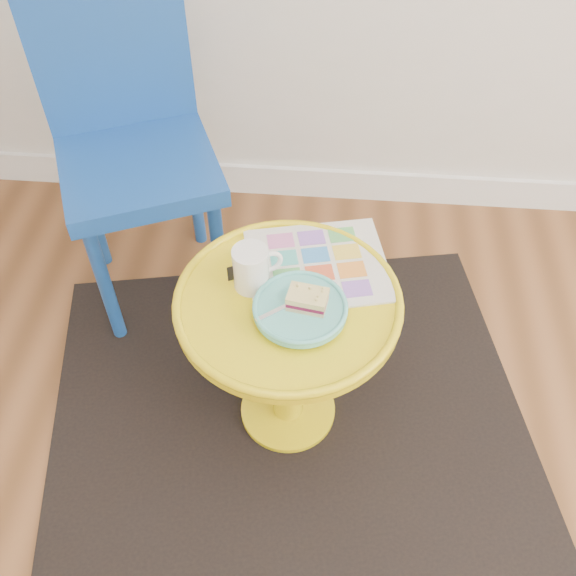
# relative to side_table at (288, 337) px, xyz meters

# --- Properties ---
(room_walls) EXTENTS (4.00, 4.00, 4.00)m
(room_walls) POSITION_rel_side_table_xyz_m (-0.43, -0.06, -0.29)
(room_walls) COLOR silver
(room_walls) RESTS_ON ground
(rug) EXTENTS (1.49, 1.33, 0.01)m
(rug) POSITION_rel_side_table_xyz_m (-0.00, 0.00, -0.35)
(rug) COLOR black
(rug) RESTS_ON ground
(side_table) EXTENTS (0.52, 0.52, 0.49)m
(side_table) POSITION_rel_side_table_xyz_m (0.00, 0.00, 0.00)
(side_table) COLOR yellow
(side_table) RESTS_ON ground
(chair) EXTENTS (0.55, 0.55, 0.94)m
(chair) POSITION_rel_side_table_xyz_m (-0.48, 0.52, 0.19)
(chair) COLOR #17479B
(chair) RESTS_ON ground
(newspaper) EXTENTS (0.38, 0.34, 0.01)m
(newspaper) POSITION_rel_side_table_xyz_m (0.06, 0.11, 0.14)
(newspaper) COLOR silver
(newspaper) RESTS_ON side_table
(mug) EXTENTS (0.11, 0.08, 0.11)m
(mug) POSITION_rel_side_table_xyz_m (-0.08, 0.04, 0.19)
(mug) COLOR white
(mug) RESTS_ON side_table
(plate) EXTENTS (0.21, 0.21, 0.02)m
(plate) POSITION_rel_side_table_xyz_m (0.03, -0.04, 0.16)
(plate) COLOR #5ABFB8
(plate) RESTS_ON newspaper
(cake_slice) EXTENTS (0.09, 0.07, 0.04)m
(cake_slice) POSITION_rel_side_table_xyz_m (0.05, -0.04, 0.19)
(cake_slice) COLOR #D3BC8C
(cake_slice) RESTS_ON plate
(fork) EXTENTS (0.12, 0.10, 0.00)m
(fork) POSITION_rel_side_table_xyz_m (0.00, -0.04, 0.17)
(fork) COLOR silver
(fork) RESTS_ON plate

